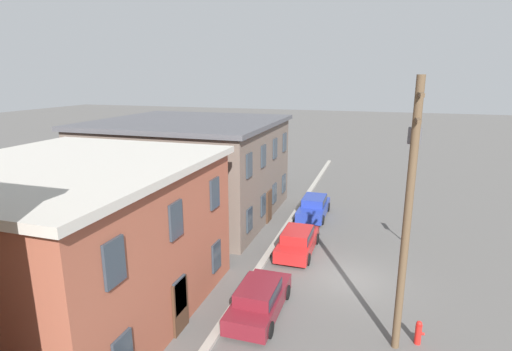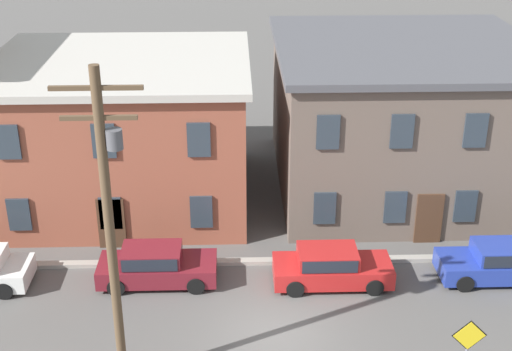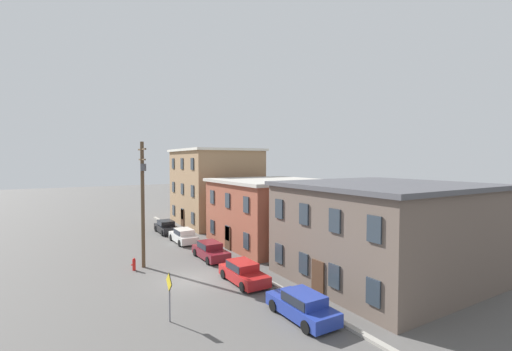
{
  "view_description": "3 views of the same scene",
  "coord_description": "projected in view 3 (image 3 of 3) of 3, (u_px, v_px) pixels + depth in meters",
  "views": [
    {
      "loc": [
        -18.72,
        -1.11,
        9.9
      ],
      "look_at": [
        -0.1,
        4.77,
        5.0
      ],
      "focal_mm": 28.0,
      "sensor_mm": 36.0,
      "label": 1
    },
    {
      "loc": [
        -1.26,
        -19.61,
        14.77
      ],
      "look_at": [
        -0.48,
        4.56,
        3.77
      ],
      "focal_mm": 50.0,
      "sensor_mm": 36.0,
      "label": 2
    },
    {
      "loc": [
        22.84,
        -8.12,
        8.45
      ],
      "look_at": [
        0.12,
        5.3,
        7.3
      ],
      "focal_mm": 24.0,
      "sensor_mm": 36.0,
      "label": 3
    }
  ],
  "objects": [
    {
      "name": "ground_plane",
      "position": [
        191.0,
        280.0,
        24.14
      ],
      "size": [
        200.0,
        200.0,
        0.0
      ],
      "primitive_type": "plane",
      "color": "#565451"
    },
    {
      "name": "kerb_strip",
      "position": [
        246.0,
        269.0,
        26.43
      ],
      "size": [
        56.0,
        0.36,
        0.16
      ],
      "primitive_type": "cube",
      "color": "#9E998E",
      "rests_on": "ground_plane"
    },
    {
      "name": "apartment_corner",
      "position": [
        215.0,
        186.0,
        46.14
      ],
      "size": [
        11.81,
        9.6,
        9.98
      ],
      "color": "#9E7A56",
      "rests_on": "ground_plane"
    },
    {
      "name": "apartment_midblock",
      "position": [
        271.0,
        211.0,
        34.93
      ],
      "size": [
        11.43,
        10.25,
        6.54
      ],
      "color": "brown",
      "rests_on": "ground_plane"
    },
    {
      "name": "apartment_far",
      "position": [
        382.0,
        231.0,
        24.32
      ],
      "size": [
        11.99,
        12.32,
        6.88
      ],
      "color": "#66564C",
      "rests_on": "ground_plane"
    },
    {
      "name": "car_black",
      "position": [
        166.0,
        226.0,
        40.04
      ],
      "size": [
        4.4,
        1.92,
        1.43
      ],
      "color": "black",
      "rests_on": "ground_plane"
    },
    {
      "name": "car_white",
      "position": [
        184.0,
        235.0,
        35.25
      ],
      "size": [
        4.4,
        1.92,
        1.43
      ],
      "color": "silver",
      "rests_on": "ground_plane"
    },
    {
      "name": "car_maroon",
      "position": [
        210.0,
        250.0,
        29.47
      ],
      "size": [
        4.4,
        1.92,
        1.43
      ],
      "color": "maroon",
      "rests_on": "ground_plane"
    },
    {
      "name": "car_red",
      "position": [
        243.0,
        272.0,
        23.71
      ],
      "size": [
        4.4,
        1.92,
        1.43
      ],
      "color": "#B21E1E",
      "rests_on": "ground_plane"
    },
    {
      "name": "car_blue",
      "position": [
        302.0,
        305.0,
        18.27
      ],
      "size": [
        4.4,
        1.92,
        1.43
      ],
      "color": "#233899",
      "rests_on": "ground_plane"
    },
    {
      "name": "caution_sign",
      "position": [
        169.0,
        289.0,
        17.84
      ],
      "size": [
        1.03,
        0.08,
        2.63
      ],
      "color": "slate",
      "rests_on": "ground_plane"
    },
    {
      "name": "utility_pole",
      "position": [
        143.0,
        197.0,
        26.84
      ],
      "size": [
        2.4,
        0.44,
        9.94
      ],
      "color": "brown",
      "rests_on": "ground_plane"
    },
    {
      "name": "fire_hydrant",
      "position": [
        134.0,
        264.0,
        26.31
      ],
      "size": [
        0.24,
        0.34,
        0.96
      ],
      "color": "red",
      "rests_on": "ground_plane"
    }
  ]
}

